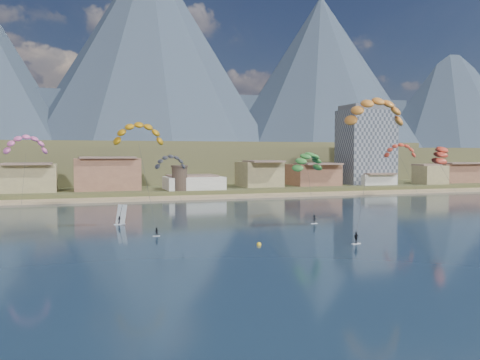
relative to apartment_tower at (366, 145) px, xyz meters
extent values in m
plane|color=black|center=(-85.00, -128.00, -17.82)|extent=(2400.00, 2400.00, 0.00)
cube|color=tan|center=(-85.00, -22.00, -17.57)|extent=(2200.00, 12.00, 0.90)
cube|color=brown|center=(-85.00, 432.00, -17.82)|extent=(2200.00, 900.00, 4.00)
cube|color=brown|center=(-45.00, 92.00, -8.32)|extent=(320.00, 150.00, 15.00)
cube|color=brown|center=(-125.00, 132.00, -6.82)|extent=(380.00, 170.00, 18.00)
cone|color=#2C3949|center=(15.00, 712.00, 164.18)|extent=(440.00, 440.00, 360.00)
cone|color=#2C3949|center=(315.00, 672.00, 129.18)|extent=(380.00, 380.00, 290.00)
cone|color=#2C3949|center=(595.00, 682.00, 109.18)|extent=(340.00, 340.00, 250.00)
cube|color=#2C3949|center=(-85.00, 772.00, 39.18)|extent=(2000.00, 200.00, 110.00)
cube|color=gray|center=(0.00, 0.00, -0.82)|extent=(20.00, 16.00, 30.00)
cube|color=#59595E|center=(0.00, 0.00, 15.18)|extent=(18.00, 14.40, 2.00)
cylinder|color=#47382D|center=(-80.00, -14.00, -11.82)|extent=(5.20, 5.20, 8.00)
cylinder|color=#47382D|center=(-80.00, -14.00, -7.52)|extent=(5.82, 5.82, 0.60)
cube|color=silver|center=(-100.35, -94.44, -17.78)|extent=(1.36, 0.61, 0.09)
imported|color=black|center=(-100.35, -94.44, -16.98)|extent=(0.82, 0.69, 1.50)
cylinder|color=#262626|center=(-101.25, -89.53, -8.92)|extent=(0.05, 0.05, 18.76)
cube|color=silver|center=(-70.12, -112.49, -17.76)|extent=(1.74, 0.86, 0.11)
imported|color=black|center=(-70.12, -112.49, -16.75)|extent=(1.20, 0.71, 1.92)
cylinder|color=#262626|center=(-64.08, -105.49, -6.79)|extent=(0.05, 0.05, 26.95)
cube|color=silver|center=(-66.01, -88.32, -17.77)|extent=(1.56, 0.79, 0.10)
imported|color=black|center=(-66.01, -88.32, -16.86)|extent=(1.24, 0.89, 1.73)
cylinder|color=#262626|center=(-64.48, -83.39, -11.75)|extent=(0.05, 0.05, 14.32)
cylinder|color=#262626|center=(-123.10, -82.72, -10.18)|extent=(0.04, 0.04, 16.72)
cylinder|color=#262626|center=(-91.58, -64.70, -12.11)|extent=(0.04, 0.04, 13.46)
cylinder|color=#262626|center=(-26.09, -65.09, -10.78)|extent=(0.04, 0.04, 15.67)
cylinder|color=#262626|center=(-31.26, -88.08, -11.41)|extent=(0.04, 0.04, 14.61)
cube|color=silver|center=(-105.33, -76.70, -17.76)|extent=(2.38, 0.93, 0.12)
imported|color=black|center=(-105.33, -76.70, -16.87)|extent=(0.87, 0.62, 1.67)
cube|color=white|center=(-104.95, -76.70, -15.67)|extent=(1.18, 2.60, 3.99)
sphere|color=yellow|center=(-85.81, -108.60, -17.69)|extent=(0.73, 0.73, 0.73)
camera|label=1|loc=(-114.82, -188.45, -2.47)|focal=39.29mm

